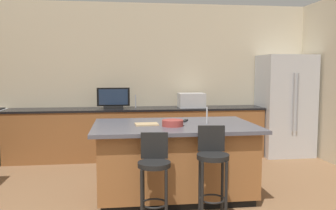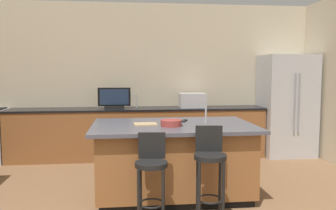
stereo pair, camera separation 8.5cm
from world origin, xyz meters
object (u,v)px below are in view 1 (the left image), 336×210
refrigerator (285,105)px  microwave (191,100)px  cell_phone (179,125)px  kitchen_island (174,159)px  bar_stool_left (154,171)px  bar_stool_right (212,165)px  tv_remote (185,121)px  tv_monitor (113,99)px  fruit_bowl (173,123)px  cutting_board (147,124)px

refrigerator → microwave: size_ratio=3.96×
cell_phone → kitchen_island: bearing=92.8°
bar_stool_left → microwave: bearing=78.0°
bar_stool_right → refrigerator: bearing=59.5°
bar_stool_right → tv_remote: 1.14m
tv_monitor → fruit_bowl: 2.27m
cell_phone → cutting_board: bearing=147.3°
bar_stool_left → tv_remote: bar_stool_left is taller
kitchen_island → bar_stool_left: bearing=-111.6°
cutting_board → bar_stool_right: bearing=-53.0°
microwave → fruit_bowl: 2.28m
microwave → bar_stool_left: (-0.96, -2.87, -0.49)m
kitchen_island → fruit_bowl: (-0.04, -0.16, 0.49)m
kitchen_island → cell_phone: size_ratio=13.69×
refrigerator → fruit_bowl: 3.24m
bar_stool_left → cell_phone: 0.92m
cell_phone → microwave: bearing=53.4°
bar_stool_left → bar_stool_right: bar_stool_right is taller
microwave → cutting_board: size_ratio=1.67×
refrigerator → cutting_board: size_ratio=6.60×
bar_stool_left → bar_stool_right: bearing=5.7°
bar_stool_right → cutting_board: bar_stool_right is taller
bar_stool_left → refrigerator: bearing=51.8°
tv_monitor → bar_stool_right: 3.07m
microwave → cutting_board: 2.26m
refrigerator → tv_monitor: refrigerator is taller
bar_stool_left → cell_phone: (0.38, 0.75, 0.36)m
cutting_board → microwave: bearing=64.3°
tv_monitor → cell_phone: bearing=-67.5°
fruit_bowl → bar_stool_left: bearing=-112.8°
microwave → cell_phone: size_ratio=3.20×
bar_stool_left → fruit_bowl: fruit_bowl is taller
tv_remote → bar_stool_right: bearing=-60.4°
tv_monitor → fruit_bowl: size_ratio=2.23×
refrigerator → bar_stool_right: bearing=-127.5°
kitchen_island → bar_stool_right: size_ratio=2.01×
kitchen_island → microwave: microwave is taller
tv_remote → cutting_board: tv_remote is taller
bar_stool_left → cell_phone: bearing=69.8°
bar_stool_right → cell_phone: bearing=114.2°
cell_phone → fruit_bowl: bearing=-167.4°
microwave → tv_monitor: (-1.44, -0.05, 0.04)m
fruit_bowl → tv_remote: bearing=59.5°
bar_stool_left → bar_stool_right: 0.62m
bar_stool_right → cell_phone: (-0.24, 0.76, 0.31)m
tv_monitor → cutting_board: tv_monitor is taller
fruit_bowl → cell_phone: fruit_bowl is taller
bar_stool_right → kitchen_island: bearing=115.0°
refrigerator → bar_stool_left: 3.94m
kitchen_island → bar_stool_left: bar_stool_left is taller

